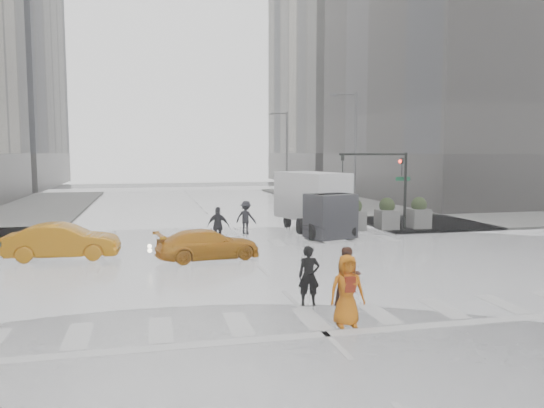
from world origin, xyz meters
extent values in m
plane|color=black|center=(0.00, 0.00, 0.00)|extent=(120.00, 120.00, 0.00)
cube|color=slate|center=(19.50, 17.50, 0.07)|extent=(35.00, 35.00, 0.15)
cube|color=#2E2B29|center=(29.00, 27.00, 2.20)|extent=(26.05, 26.05, 4.40)
cube|color=#AEA898|center=(29.00, 56.00, 18.00)|extent=(26.00, 26.00, 36.00)
cube|color=#2E2B29|center=(29.00, 56.00, 2.20)|extent=(26.05, 26.05, 4.40)
cylinder|color=black|center=(10.00, 8.00, 2.25)|extent=(0.16, 0.16, 4.50)
cylinder|color=black|center=(8.00, 8.00, 4.40)|extent=(4.00, 0.12, 0.12)
imported|color=black|center=(9.75, 8.00, 3.70)|extent=(0.16, 0.20, 1.00)
imported|color=black|center=(6.20, 8.00, 3.90)|extent=(0.16, 0.20, 1.00)
sphere|color=#FF190C|center=(9.65, 8.00, 4.00)|extent=(0.20, 0.20, 0.20)
cube|color=#0C592F|center=(10.00, 8.30, 3.00)|extent=(0.90, 0.03, 0.22)
cylinder|color=#59595B|center=(11.00, 18.00, 4.50)|extent=(0.20, 0.20, 9.00)
cylinder|color=#59595B|center=(10.10, 18.00, 8.80)|extent=(1.80, 0.12, 0.12)
cube|color=#59595B|center=(9.20, 18.00, 8.70)|extent=(0.50, 0.22, 0.15)
cylinder|color=#59595B|center=(11.00, 38.00, 4.50)|extent=(0.20, 0.20, 9.00)
cylinder|color=#59595B|center=(10.10, 38.00, 8.80)|extent=(1.80, 0.12, 0.12)
cube|color=#59595B|center=(9.20, 38.00, 8.70)|extent=(0.50, 0.22, 0.15)
cube|color=slate|center=(7.00, 8.20, 0.70)|extent=(1.10, 1.10, 1.10)
sphere|color=#223115|center=(7.00, 8.20, 1.50)|extent=(0.90, 0.90, 0.90)
cube|color=slate|center=(9.00, 8.20, 0.70)|extent=(1.10, 1.10, 1.10)
sphere|color=#223115|center=(9.00, 8.20, 1.50)|extent=(0.90, 0.90, 0.90)
cube|color=slate|center=(11.00, 8.20, 0.70)|extent=(1.10, 1.10, 1.10)
sphere|color=#223115|center=(11.00, 8.20, 1.50)|extent=(0.90, 0.90, 0.90)
imported|color=black|center=(0.33, -4.77, 0.88)|extent=(0.71, 0.54, 1.77)
imported|color=black|center=(0.33, -4.77, 1.99)|extent=(1.13, 1.15, 0.88)
imported|color=#4C291B|center=(1.42, -5.13, 0.88)|extent=(0.96, 0.80, 1.76)
imported|color=#C9660E|center=(0.73, -6.80, 0.94)|extent=(0.97, 0.67, 1.89)
cube|color=maroon|center=(0.73, -6.98, 1.15)|extent=(0.29, 0.18, 0.40)
imported|color=black|center=(-0.93, 6.06, 0.94)|extent=(1.27, 1.05, 1.87)
imported|color=black|center=(1.02, 9.20, 0.92)|extent=(1.35, 1.21, 1.83)
imported|color=orange|center=(-7.78, 4.16, 0.76)|extent=(4.67, 1.84, 1.51)
imported|color=orange|center=(-1.81, 2.65, 0.64)|extent=(4.13, 2.43, 1.28)
cube|color=white|center=(4.96, 9.55, 2.03)|extent=(2.37, 4.55, 2.67)
cube|color=#2C2C31|center=(4.96, 6.39, 1.24)|extent=(2.27, 1.78, 2.27)
cube|color=black|center=(4.96, 6.39, 1.93)|extent=(1.98, 0.89, 0.89)
cylinder|color=black|center=(3.92, 6.19, 0.45)|extent=(0.28, 0.89, 0.89)
cylinder|color=black|center=(5.99, 6.19, 0.45)|extent=(0.28, 0.89, 0.89)
cylinder|color=black|center=(3.92, 8.37, 0.45)|extent=(0.28, 0.89, 0.89)
cylinder|color=black|center=(5.99, 8.37, 0.45)|extent=(0.28, 0.89, 0.89)
cylinder|color=black|center=(3.92, 11.13, 0.45)|extent=(0.28, 0.89, 0.89)
cylinder|color=black|center=(5.99, 11.13, 0.45)|extent=(0.28, 0.89, 0.89)
camera|label=1|loc=(-4.25, -19.44, 4.52)|focal=35.00mm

